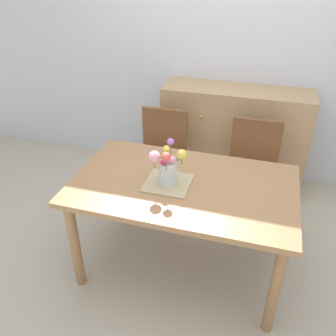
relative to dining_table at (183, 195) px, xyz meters
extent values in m
plane|color=#B7AD99|center=(0.00, 0.00, -0.66)|extent=(12.00, 12.00, 0.00)
cube|color=silver|center=(0.00, 1.60, 0.74)|extent=(7.00, 0.10, 2.80)
cube|color=#9E7047|center=(0.00, 0.00, 0.08)|extent=(1.49, 0.91, 0.04)
cylinder|color=#9E7047|center=(-0.67, -0.37, -0.30)|extent=(0.07, 0.07, 0.72)
cylinder|color=#9E7047|center=(0.67, -0.37, -0.30)|extent=(0.07, 0.07, 0.72)
cylinder|color=#9E7047|center=(-0.67, 0.37, -0.30)|extent=(0.07, 0.07, 0.72)
cylinder|color=#9E7047|center=(0.67, 0.37, -0.30)|extent=(0.07, 0.07, 0.72)
cube|color=brown|center=(-0.41, 0.71, -0.21)|extent=(0.42, 0.42, 0.04)
cylinder|color=brown|center=(-0.23, 0.53, -0.44)|extent=(0.04, 0.04, 0.44)
cylinder|color=brown|center=(-0.59, 0.53, -0.44)|extent=(0.04, 0.04, 0.44)
cylinder|color=brown|center=(-0.23, 0.89, -0.44)|extent=(0.04, 0.04, 0.44)
cylinder|color=brown|center=(-0.59, 0.89, -0.44)|extent=(0.04, 0.04, 0.44)
cube|color=brown|center=(-0.41, 0.91, 0.02)|extent=(0.42, 0.04, 0.42)
cube|color=brown|center=(0.41, 0.71, -0.21)|extent=(0.42, 0.42, 0.04)
cylinder|color=brown|center=(0.59, 0.53, -0.44)|extent=(0.04, 0.04, 0.44)
cylinder|color=brown|center=(0.23, 0.53, -0.44)|extent=(0.04, 0.04, 0.44)
cylinder|color=brown|center=(0.59, 0.89, -0.44)|extent=(0.04, 0.04, 0.44)
cylinder|color=brown|center=(0.23, 0.89, -0.44)|extent=(0.04, 0.04, 0.44)
cube|color=brown|center=(0.41, 0.91, 0.02)|extent=(0.42, 0.04, 0.42)
cube|color=tan|center=(0.18, 1.33, -0.16)|extent=(1.40, 0.44, 1.00)
sphere|color=#B7933D|center=(-0.12, 1.10, 0.12)|extent=(0.04, 0.04, 0.04)
sphere|color=#B7933D|center=(0.48, 1.10, 0.12)|extent=(0.04, 0.04, 0.04)
sphere|color=#B7933D|center=(-0.12, 1.10, -0.28)|extent=(0.04, 0.04, 0.04)
sphere|color=#B7933D|center=(0.48, 1.10, -0.28)|extent=(0.04, 0.04, 0.04)
cube|color=tan|center=(-0.10, -0.03, 0.10)|extent=(0.30, 0.30, 0.01)
cylinder|color=silver|center=(-0.10, -0.03, 0.19)|extent=(0.12, 0.12, 0.16)
sphere|color=#EA9EBC|center=(-0.11, -0.05, 0.30)|extent=(0.05, 0.05, 0.05)
cylinder|color=#478438|center=(-0.11, -0.05, 0.28)|extent=(0.01, 0.01, 0.04)
sphere|color=#EA9EBC|center=(-0.07, -0.04, 0.29)|extent=(0.05, 0.05, 0.05)
cylinder|color=#478438|center=(-0.07, -0.04, 0.27)|extent=(0.01, 0.01, 0.04)
sphere|color=#B266C6|center=(-0.11, 0.06, 0.36)|extent=(0.05, 0.05, 0.05)
cylinder|color=#478438|center=(-0.11, 0.06, 0.31)|extent=(0.01, 0.01, 0.11)
sphere|color=#E55B4C|center=(-0.09, -0.12, 0.35)|extent=(0.06, 0.06, 0.06)
cylinder|color=#478438|center=(-0.09, -0.12, 0.30)|extent=(0.01, 0.01, 0.10)
sphere|color=#EFD14C|center=(-0.13, 0.02, 0.33)|extent=(0.05, 0.05, 0.05)
cylinder|color=#478438|center=(-0.13, 0.02, 0.29)|extent=(0.01, 0.01, 0.07)
sphere|color=#EFD14C|center=(-0.01, -0.02, 0.33)|extent=(0.06, 0.06, 0.06)
cylinder|color=#478438|center=(-0.01, -0.02, 0.29)|extent=(0.01, 0.01, 0.07)
sphere|color=#D12D66|center=(-0.11, -0.08, 0.29)|extent=(0.05, 0.05, 0.05)
cylinder|color=#478438|center=(-0.11, -0.08, 0.27)|extent=(0.01, 0.01, 0.03)
sphere|color=#EA9EBC|center=(-0.16, -0.11, 0.34)|extent=(0.07, 0.07, 0.07)
cylinder|color=#478438|center=(-0.16, -0.11, 0.30)|extent=(0.01, 0.01, 0.08)
ellipsoid|color=#478438|center=(-0.06, 0.00, 0.27)|extent=(0.07, 0.06, 0.02)
ellipsoid|color=#478438|center=(-0.16, -0.05, 0.30)|extent=(0.07, 0.04, 0.04)
ellipsoid|color=#478438|center=(-0.17, -0.01, 0.30)|extent=(0.07, 0.04, 0.03)
camera|label=1|loc=(0.46, -1.92, 1.41)|focal=37.85mm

